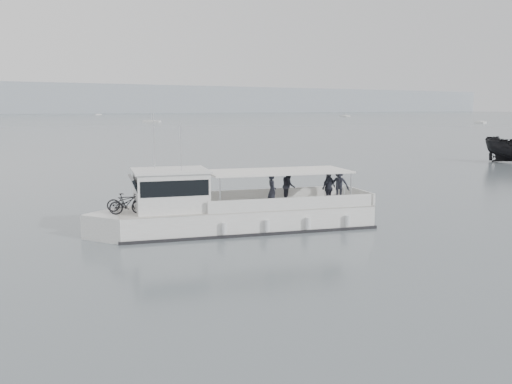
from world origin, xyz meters
TOP-DOWN VIEW (x-y plane):
  - ground at (0.00, 0.00)m, footprint 1400.00×1400.00m
  - tour_boat at (-5.17, -0.19)m, footprint 12.37×5.96m

SIDE VIEW (x-z plane):
  - ground at x=0.00m, z-range 0.00..0.00m
  - tour_boat at x=-5.17m, z-range -1.75..3.46m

